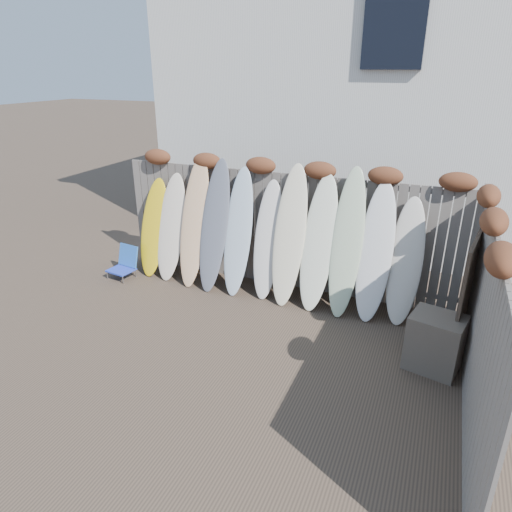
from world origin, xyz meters
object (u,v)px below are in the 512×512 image
at_px(wooden_crate, 435,342).
at_px(lattice_panel, 465,298).
at_px(surfboard_0, 154,228).
at_px(beach_chair, 125,263).

distance_m(wooden_crate, lattice_panel, 0.73).
xyz_separation_m(lattice_panel, surfboard_0, (-5.25, 0.65, 0.05)).
distance_m(beach_chair, lattice_panel, 5.70).
xyz_separation_m(beach_chair, surfboard_0, (0.42, 0.40, 0.61)).
distance_m(lattice_panel, surfboard_0, 5.29).
bearing_deg(beach_chair, wooden_crate, -7.94).
relative_size(wooden_crate, surfboard_0, 0.41).
bearing_deg(wooden_crate, beach_chair, 172.06).
xyz_separation_m(beach_chair, wooden_crate, (5.39, -0.75, 0.10)).
bearing_deg(wooden_crate, lattice_panel, 60.72).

